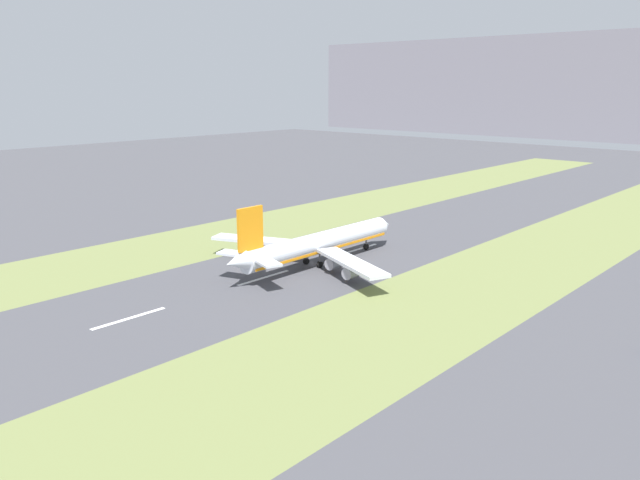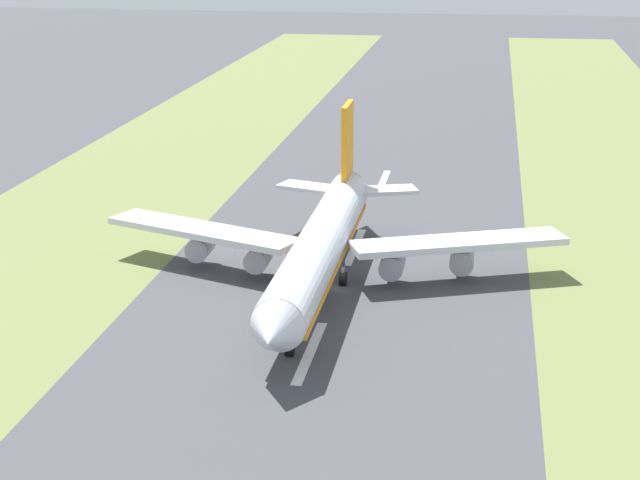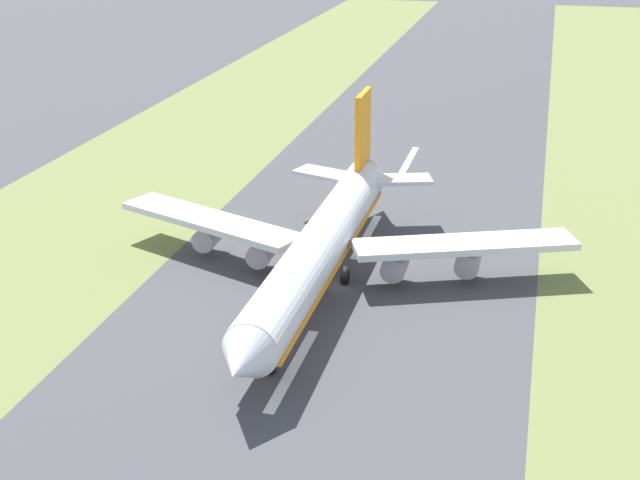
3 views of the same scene
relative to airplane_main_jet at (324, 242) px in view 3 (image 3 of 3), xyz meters
The scene contains 6 objects.
ground_plane 6.37m from the airplane_main_jet, behind, with size 800.00×800.00×0.00m, color #424247.
grass_median_east 43.37m from the airplane_main_jet, ahead, with size 40.00×600.00×0.01m, color olive.
centreline_dash_near 58.44m from the airplane_main_jet, 92.02° to the right, with size 1.20×18.00×0.01m, color silver.
centreline_dash_mid 19.18m from the airplane_main_jet, 96.47° to the right, with size 1.20×18.00×0.01m, color silver.
centreline_dash_far 22.81m from the airplane_main_jet, 95.35° to the left, with size 1.20×18.00×0.01m, color silver.
airplane_main_jet is the anchor object (origin of this frame).
Camera 3 is at (-23.45, 102.62, 48.72)m, focal length 50.00 mm.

